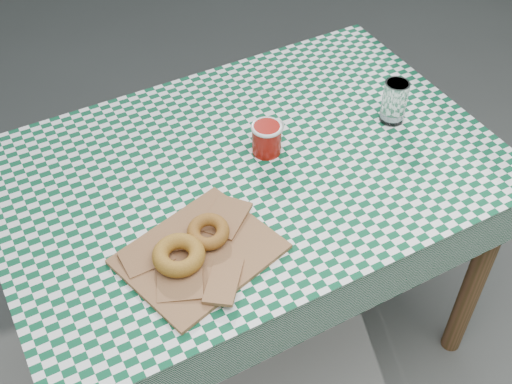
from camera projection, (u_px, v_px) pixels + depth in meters
ground at (197, 325)px, 2.17m from camera, size 60.00×60.00×0.00m
table at (249, 262)px, 1.88m from camera, size 1.33×0.98×0.75m
tablecloth at (248, 167)px, 1.62m from camera, size 1.36×1.00×0.01m
paper_bag at (200, 253)px, 1.40m from camera, size 0.39×0.36×0.02m
bagel_front at (179, 255)px, 1.37m from camera, size 0.15×0.15×0.04m
bagel_back at (208, 232)px, 1.42m from camera, size 0.13×0.13×0.03m
coffee_mug at (267, 139)px, 1.62m from camera, size 0.20×0.20×0.08m
drinking_glass at (394, 102)px, 1.70m from camera, size 0.07×0.07×0.12m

